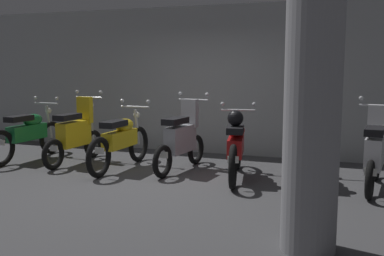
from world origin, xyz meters
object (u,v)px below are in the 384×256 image
object	(u,v)px
motorbike_slot_1	(75,134)
support_pillar	(313,98)
motorbike_slot_4	(236,145)
motorbike_slot_6	(375,152)
motorbike_slot_2	(121,140)
motorbike_slot_3	(181,139)
motorbike_slot_0	(28,133)
motorbike_slot_5	(303,148)

from	to	relation	value
motorbike_slot_1	support_pillar	world-z (taller)	support_pillar
motorbike_slot_1	motorbike_slot_4	xyz separation A→B (m)	(2.99, -0.11, 0.00)
motorbike_slot_6	support_pillar	xyz separation A→B (m)	(-0.65, -2.56, 0.93)
motorbike_slot_1	motorbike_slot_2	world-z (taller)	motorbike_slot_1
motorbike_slot_3	support_pillar	world-z (taller)	support_pillar
support_pillar	motorbike_slot_3	bearing A→B (deg)	130.97
motorbike_slot_0	support_pillar	xyz separation A→B (m)	(5.34, -2.54, 0.96)
motorbike_slot_0	motorbike_slot_4	world-z (taller)	same
motorbike_slot_1	motorbike_slot_4	world-z (taller)	motorbike_slot_1
motorbike_slot_0	motorbike_slot_5	world-z (taller)	motorbike_slot_0
motorbike_slot_1	motorbike_slot_4	size ratio (longest dim) A/B	0.87
motorbike_slot_5	motorbike_slot_6	world-z (taller)	motorbike_slot_6
motorbike_slot_1	motorbike_slot_3	distance (m)	2.00
motorbike_slot_0	motorbike_slot_3	distance (m)	3.00
motorbike_slot_2	motorbike_slot_3	distance (m)	1.03
motorbike_slot_3	support_pillar	bearing A→B (deg)	-49.03
motorbike_slot_1	motorbike_slot_3	size ratio (longest dim) A/B	1.00
motorbike_slot_6	motorbike_slot_2	bearing A→B (deg)	-178.35
motorbike_slot_3	motorbike_slot_5	size ratio (longest dim) A/B	0.86
motorbike_slot_2	motorbike_slot_5	distance (m)	3.00
support_pillar	motorbike_slot_1	bearing A→B (deg)	149.20
motorbike_slot_0	motorbike_slot_5	size ratio (longest dim) A/B	1.00
motorbike_slot_4	support_pillar	xyz separation A→B (m)	(1.35, -2.47, 0.93)
motorbike_slot_4	support_pillar	bearing A→B (deg)	-61.38
motorbike_slot_6	motorbike_slot_3	bearing A→B (deg)	177.37
motorbike_slot_0	motorbike_slot_6	distance (m)	5.99
motorbike_slot_3	motorbike_slot_2	bearing A→B (deg)	-165.87
motorbike_slot_3	motorbike_slot_6	distance (m)	3.00
motorbike_slot_4	support_pillar	distance (m)	2.96
motorbike_slot_2	motorbike_slot_5	world-z (taller)	motorbike_slot_2
motorbike_slot_2	motorbike_slot_4	world-z (taller)	same
motorbike_slot_3	motorbike_slot_5	xyz separation A→B (m)	(1.99, -0.12, -0.00)
motorbike_slot_0	motorbike_slot_6	world-z (taller)	motorbike_slot_6
motorbike_slot_0	motorbike_slot_1	world-z (taller)	motorbike_slot_1
motorbike_slot_1	motorbike_slot_3	xyz separation A→B (m)	(2.00, 0.11, 0.00)
motorbike_slot_0	motorbike_slot_2	xyz separation A→B (m)	(1.99, -0.10, 0.00)
motorbike_slot_2	motorbike_slot_1	bearing A→B (deg)	171.78
motorbike_slot_3	motorbike_slot_4	xyz separation A→B (m)	(0.99, -0.22, 0.00)
motorbike_slot_1	motorbike_slot_6	bearing A→B (deg)	-0.33
motorbike_slot_0	motorbike_slot_1	distance (m)	1.00
motorbike_slot_3	motorbike_slot_5	bearing A→B (deg)	-3.40
motorbike_slot_1	support_pillar	size ratio (longest dim) A/B	0.58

